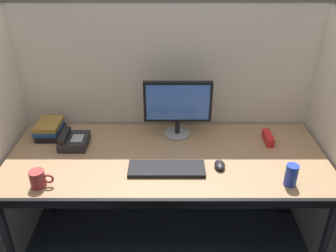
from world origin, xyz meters
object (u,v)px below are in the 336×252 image
Objects in this scene: keyboard_main at (168,169)px; desk at (168,164)px; red_stapler at (269,138)px; coffee_mug at (40,178)px; soda_can at (293,175)px; desk_phone at (75,140)px; computer_mouse at (221,165)px; book_stack at (51,128)px; monitor_center at (179,105)px.

desk is at bearing 90.87° from keyboard_main.
red_stapler reaches higher than desk.
desk is 4.42× the size of keyboard_main.
coffee_mug is at bearing -161.21° from red_stapler.
keyboard_main is at bearing 169.15° from soda_can.
desk_phone is 1.51× the size of coffee_mug.
desk is 0.67m from red_stapler.
computer_mouse is 0.92m from desk_phone.
keyboard_main is at bearing -89.13° from desk.
book_stack is at bearing 160.98° from computer_mouse.
soda_can is (0.01, -0.43, 0.03)m from red_stapler.
desk is 0.38m from monitor_center.
red_stapler is 1.23× the size of soda_can.
desk_phone reaches higher than red_stapler.
coffee_mug is (-0.97, -0.17, 0.03)m from computer_mouse.
book_stack is 0.54m from coffee_mug.
keyboard_main is (0.00, -0.13, 0.06)m from desk.
keyboard_main is 0.64m from desk_phone.
desk is at bearing 161.47° from computer_mouse.
red_stapler is at bearing 2.00° from desk_phone.
monitor_center is 2.87× the size of red_stapler.
monitor_center is 3.52× the size of soda_can.
soda_can is at bearing -88.57° from red_stapler.
book_stack is at bearing 176.50° from red_stapler.
computer_mouse is (0.23, -0.37, -0.20)m from monitor_center.
desk_phone is (-1.24, 0.39, -0.03)m from soda_can.
soda_can reaches higher than red_stapler.
soda_can is 0.97× the size of coffee_mug.
computer_mouse is 0.44m from red_stapler.
coffee_mug reaches higher than book_stack.
computer_mouse is at bearing -140.49° from red_stapler.
desk_phone reaches higher than desk.
keyboard_main is 0.30m from computer_mouse.
computer_mouse is (0.30, 0.03, 0.01)m from keyboard_main.
desk is at bearing -104.33° from monitor_center.
desk is 4.42× the size of monitor_center.
desk is 8.54× the size of book_stack.
book_stack is (-1.42, 0.52, -0.02)m from soda_can.
computer_mouse is 1.13m from book_stack.
book_stack reaches higher than computer_mouse.
coffee_mug reaches higher than computer_mouse.
coffee_mug is at bearing -158.35° from desk.
soda_can is at bearing 0.59° from coffee_mug.
monitor_center is 0.69m from desk_phone.
computer_mouse is 0.51× the size of desk_phone.
desk_phone is (-0.65, -0.13, -0.18)m from monitor_center.
desk_phone is (-0.88, 0.24, 0.02)m from computer_mouse.
desk_phone is 0.41m from coffee_mug.
coffee_mug is (-0.67, -0.14, 0.04)m from keyboard_main.
monitor_center is at bearing 171.15° from red_stapler.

